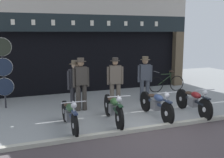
% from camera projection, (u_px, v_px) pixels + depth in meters
% --- Properties ---
extents(ground, '(21.28, 22.00, 0.18)m').
position_uv_depth(ground, '(170.00, 147.00, 6.31)').
color(ground, gray).
extents(shop_facade, '(9.58, 4.42, 6.80)m').
position_uv_depth(shop_facade, '(80.00, 48.00, 13.30)').
color(shop_facade, black).
rests_on(shop_facade, ground).
extents(motorcycle_left, '(0.62, 1.95, 0.90)m').
position_uv_depth(motorcycle_left, '(70.00, 114.00, 7.28)').
color(motorcycle_left, black).
rests_on(motorcycle_left, ground).
extents(motorcycle_center_left, '(0.62, 2.05, 0.93)m').
position_uv_depth(motorcycle_center_left, '(113.00, 108.00, 7.79)').
color(motorcycle_center_left, black).
rests_on(motorcycle_center_left, ground).
extents(motorcycle_center, '(0.62, 2.08, 0.93)m').
position_uv_depth(motorcycle_center, '(156.00, 104.00, 8.28)').
color(motorcycle_center, black).
rests_on(motorcycle_center, ground).
extents(motorcycle_center_right, '(0.62, 2.03, 0.93)m').
position_uv_depth(motorcycle_center_right, '(193.00, 101.00, 8.62)').
color(motorcycle_center_right, black).
rests_on(motorcycle_center_right, ground).
extents(salesman_left, '(0.55, 0.37, 1.66)m').
position_uv_depth(salesman_left, '(75.00, 82.00, 9.16)').
color(salesman_left, '#2D2D33').
rests_on(salesman_left, ground).
extents(shopkeeper_center, '(0.55, 0.33, 1.75)m').
position_uv_depth(shopkeeper_center, '(115.00, 81.00, 9.15)').
color(shopkeeper_center, brown).
rests_on(shopkeeper_center, ground).
extents(salesman_right, '(0.55, 0.36, 1.69)m').
position_uv_depth(salesman_right, '(145.00, 76.00, 10.21)').
color(salesman_right, '#3D424C').
rests_on(salesman_right, ground).
extents(assistant_far_right, '(0.56, 0.36, 1.76)m').
position_uv_depth(assistant_far_right, '(81.00, 81.00, 8.95)').
color(assistant_far_right, '#38332D').
rests_on(assistant_far_right, ground).
extents(tyre_sign_pole, '(0.62, 0.06, 2.40)m').
position_uv_depth(tyre_sign_pole, '(3.00, 68.00, 9.16)').
color(tyre_sign_pole, '#232328').
rests_on(tyre_sign_pole, ground).
extents(advert_board_near, '(0.71, 0.03, 1.02)m').
position_uv_depth(advert_board_near, '(129.00, 48.00, 12.54)').
color(advert_board_near, silver).
extents(leaning_bicycle, '(1.71, 0.50, 0.93)m').
position_uv_depth(leaning_bicycle, '(167.00, 83.00, 12.03)').
color(leaning_bicycle, black).
rests_on(leaning_bicycle, ground).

